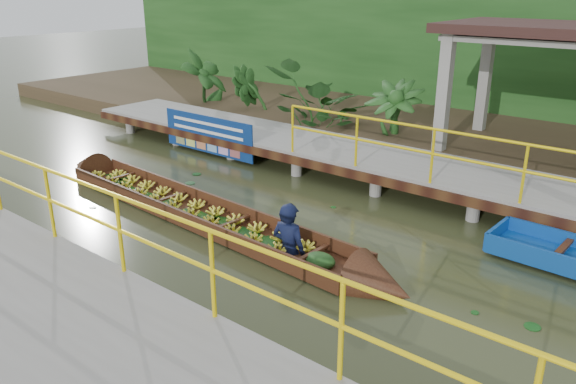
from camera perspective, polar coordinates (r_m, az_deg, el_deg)
The scene contains 9 objects.
ground at distance 9.89m, azimuth -4.24°, elevation -3.37°, with size 80.00×80.00×0.00m, color #2F3319.
land_strip at distance 15.83m, azimuth 14.67°, elevation 6.04°, with size 30.00×8.00×0.45m, color #372C1B.
far_dock at distance 12.27m, azimuth 6.76°, elevation 3.71°, with size 16.00×2.06×1.66m.
near_dock at distance 6.82m, azimuth -23.05°, elevation -14.06°, with size 18.00×2.40×1.73m.
pavilion at distance 13.31m, azimuth 25.47°, elevation 13.52°, with size 4.40×3.00×3.00m.
foliage_backdrop at distance 17.80m, azimuth 18.69°, elevation 13.01°, with size 30.00×0.80×4.00m, color #173C13.
vendor_boat at distance 9.88m, azimuth -7.84°, elevation -2.04°, with size 8.69×1.31×2.00m.
blue_banner at distance 13.77m, azimuth -8.16°, elevation 5.83°, with size 2.93×0.04×0.92m.
tropical_plants at distance 13.95m, azimuth 8.92°, elevation 9.00°, with size 14.32×1.32×1.65m.
Camera 1 is at (6.24, -6.56, 3.98)m, focal length 35.00 mm.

